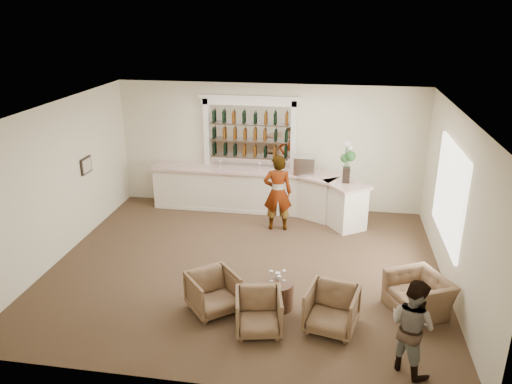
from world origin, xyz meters
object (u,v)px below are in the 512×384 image
espresso_machine (305,165)px  flower_vase (347,160)px  armchair_right (332,309)px  sommelier (278,193)px  bar_counter (260,191)px  armchair_center (259,312)px  guest (412,326)px  armchair_left (213,292)px  cocktail_table (278,295)px  armchair_far (418,294)px

espresso_machine → flower_vase: bearing=-25.2°
armchair_right → sommelier: bearing=122.3°
sommelier → armchair_right: (1.39, -3.87, -0.56)m
bar_counter → sommelier: size_ratio=3.05×
bar_counter → armchair_center: (0.78, -5.11, -0.22)m
guest → flower_vase: flower_vase is taller
armchair_left → sommelier: bearing=39.0°
sommelier → guest: size_ratio=1.24×
armchair_center → flower_vase: 4.96m
cocktail_table → armchair_center: bearing=-106.7°
armchair_left → flower_vase: flower_vase is taller
cocktail_table → armchair_center: armchair_center is taller
armchair_left → flower_vase: 4.89m
bar_counter → guest: bearing=-61.0°
cocktail_table → armchair_left: size_ratio=0.70×
cocktail_table → guest: 2.55m
armchair_far → flower_vase: 4.01m
guest → armchair_left: bearing=28.1°
sommelier → flower_vase: size_ratio=1.85×
bar_counter → armchair_center: bearing=-81.3°
armchair_left → espresso_machine: 4.88m
armchair_right → espresso_machine: 4.98m
guest → armchair_left: (-3.25, 1.02, -0.39)m
guest → armchair_right: guest is taller
sommelier → armchair_left: (-0.70, -3.67, -0.57)m
cocktail_table → armchair_left: (-1.12, -0.30, 0.12)m
cocktail_table → sommelier: (-0.42, 3.37, 0.69)m
bar_counter → flower_vase: bearing=-14.1°
bar_counter → espresso_machine: size_ratio=11.12×
guest → espresso_machine: bearing=-25.0°
armchair_left → espresso_machine: size_ratio=1.57×
armchair_far → flower_vase: bearing=172.5°
sommelier → armchair_center: sommelier is taller
armchair_right → flower_vase: bearing=99.9°
espresso_machine → cocktail_table: bearing=-91.0°
guest → armchair_far: size_ratio=1.47×
cocktail_table → armchair_right: armchair_right is taller
armchair_far → bar_counter: bearing=-167.3°
armchair_center → espresso_machine: espresso_machine is taller
cocktail_table → sommelier: size_ratio=0.30×
bar_counter → flower_vase: size_ratio=5.65×
cocktail_table → armchair_right: 1.10m
armchair_right → armchair_far: 1.70m
espresso_machine → guest: bearing=-69.7°
cocktail_table → flower_vase: (1.17, 3.81, 1.46)m
bar_counter → cocktail_table: bar_counter is taller
flower_vase → armchair_far: bearing=-69.7°
bar_counter → cocktail_table: size_ratio=10.06×
cocktail_table → guest: (2.13, -1.32, 0.50)m
sommelier → espresso_machine: bearing=-128.6°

